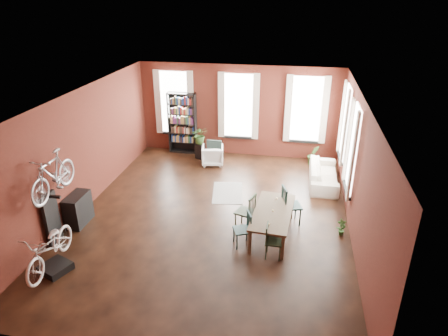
% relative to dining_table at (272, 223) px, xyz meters
% --- Properties ---
extents(room, '(9.00, 9.04, 3.22)m').
position_rel_dining_table_xyz_m(room, '(-1.36, 1.14, 1.81)').
color(room, black).
rests_on(room, ground).
extents(dining_table, '(1.02, 2.00, 0.66)m').
position_rel_dining_table_xyz_m(dining_table, '(0.00, 0.00, 0.00)').
color(dining_table, brown).
rests_on(dining_table, ground).
extents(dining_chair_a, '(0.51, 0.51, 0.84)m').
position_rel_dining_table_xyz_m(dining_chair_a, '(-0.66, -0.56, 0.09)').
color(dining_chair_a, '#1A3A3B').
rests_on(dining_chair_a, ground).
extents(dining_chair_b, '(0.55, 0.55, 0.94)m').
position_rel_dining_table_xyz_m(dining_chair_b, '(-0.69, 0.18, 0.14)').
color(dining_chair_b, black).
rests_on(dining_chair_b, ground).
extents(dining_chair_c, '(0.38, 0.38, 0.81)m').
position_rel_dining_table_xyz_m(dining_chair_c, '(0.10, -0.86, 0.07)').
color(dining_chair_c, black).
rests_on(dining_chair_c, ground).
extents(dining_chair_d, '(0.59, 0.59, 1.02)m').
position_rel_dining_table_xyz_m(dining_chair_d, '(0.42, 0.63, 0.18)').
color(dining_chair_d, '#163130').
rests_on(dining_chair_d, ground).
extents(bookshelf, '(1.00, 0.32, 2.20)m').
position_rel_dining_table_xyz_m(bookshelf, '(-3.61, 4.83, 0.77)').
color(bookshelf, black).
rests_on(bookshelf, ground).
extents(white_armchair, '(0.81, 0.77, 0.72)m').
position_rel_dining_table_xyz_m(white_armchair, '(-2.32, 3.93, 0.03)').
color(white_armchair, silver).
rests_on(white_armchair, ground).
extents(cream_sofa, '(0.61, 2.08, 0.81)m').
position_rel_dining_table_xyz_m(cream_sofa, '(1.34, 3.13, 0.08)').
color(cream_sofa, beige).
rests_on(cream_sofa, ground).
extents(striped_rug, '(1.07, 1.50, 0.01)m').
position_rel_dining_table_xyz_m(striped_rug, '(-1.45, 1.95, -0.32)').
color(striped_rug, black).
rests_on(striped_rug, ground).
extents(bike_trainer, '(0.72, 0.72, 0.16)m').
position_rel_dining_table_xyz_m(bike_trainer, '(-4.43, -2.23, -0.25)').
color(bike_trainer, black).
rests_on(bike_trainer, ground).
extents(bike_wall_rack, '(0.16, 0.60, 1.30)m').
position_rel_dining_table_xyz_m(bike_wall_rack, '(-5.01, -1.27, 0.32)').
color(bike_wall_rack, black).
rests_on(bike_wall_rack, ground).
extents(console_table, '(0.40, 0.80, 0.80)m').
position_rel_dining_table_xyz_m(console_table, '(-4.89, -0.37, 0.07)').
color(console_table, black).
rests_on(console_table, ground).
extents(plant_stand, '(0.35, 0.35, 0.54)m').
position_rel_dining_table_xyz_m(plant_stand, '(-2.87, 4.37, -0.06)').
color(plant_stand, black).
rests_on(plant_stand, ground).
extents(plant_by_sofa, '(0.59, 0.78, 0.31)m').
position_rel_dining_table_xyz_m(plant_by_sofa, '(1.04, 4.54, -0.17)').
color(plant_by_sofa, '#355C24').
rests_on(plant_by_sofa, ground).
extents(plant_small, '(0.39, 0.50, 0.16)m').
position_rel_dining_table_xyz_m(plant_small, '(1.66, 0.29, -0.25)').
color(plant_small, '#2C6227').
rests_on(plant_small, ground).
extents(bicycle_floor, '(0.67, 0.96, 1.76)m').
position_rel_dining_table_xyz_m(bicycle_floor, '(-4.43, -2.27, 0.71)').
color(bicycle_floor, beige).
rests_on(bicycle_floor, bike_trainer).
extents(bicycle_hung, '(0.47, 1.00, 1.66)m').
position_rel_dining_table_xyz_m(bicycle_hung, '(-4.76, -1.27, 1.80)').
color(bicycle_hung, '#A5A8AD').
rests_on(bicycle_hung, bike_wall_rack).
extents(plant_on_stand, '(0.70, 0.74, 0.49)m').
position_rel_dining_table_xyz_m(plant_on_stand, '(-2.87, 4.39, 0.46)').
color(plant_on_stand, '#2F5221').
rests_on(plant_on_stand, plant_stand).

